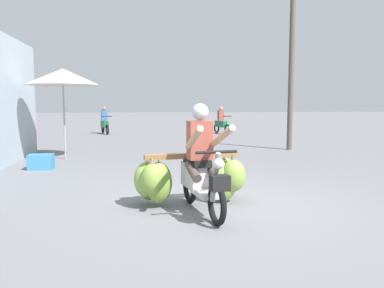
{
  "coord_description": "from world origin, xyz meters",
  "views": [
    {
      "loc": [
        -1.28,
        -5.74,
        1.59
      ],
      "look_at": [
        -0.37,
        0.66,
        0.9
      ],
      "focal_mm": 36.29,
      "sensor_mm": 36.0,
      "label": 1
    }
  ],
  "objects_px": {
    "motorbike_main_loaded": "(194,175)",
    "produce_crate": "(41,162)",
    "motorbike_distant_ahead_right": "(105,123)",
    "market_umbrella_near_shop": "(63,77)",
    "motorbike_distant_ahead_left": "(221,123)",
    "utility_pole": "(291,71)"
  },
  "relations": [
    {
      "from": "motorbike_main_loaded",
      "to": "produce_crate",
      "type": "bearing_deg",
      "value": 129.42
    },
    {
      "from": "motorbike_distant_ahead_right",
      "to": "market_umbrella_near_shop",
      "type": "relative_size",
      "value": 0.62
    },
    {
      "from": "motorbike_distant_ahead_left",
      "to": "market_umbrella_near_shop",
      "type": "relative_size",
      "value": 0.62
    },
    {
      "from": "motorbike_distant_ahead_right",
      "to": "produce_crate",
      "type": "height_order",
      "value": "motorbike_distant_ahead_right"
    },
    {
      "from": "motorbike_main_loaded",
      "to": "motorbike_distant_ahead_left",
      "type": "height_order",
      "value": "motorbike_main_loaded"
    },
    {
      "from": "motorbike_distant_ahead_left",
      "to": "utility_pole",
      "type": "bearing_deg",
      "value": -83.65
    },
    {
      "from": "motorbike_distant_ahead_left",
      "to": "produce_crate",
      "type": "height_order",
      "value": "motorbike_distant_ahead_left"
    },
    {
      "from": "motorbike_distant_ahead_left",
      "to": "market_umbrella_near_shop",
      "type": "bearing_deg",
      "value": -126.95
    },
    {
      "from": "produce_crate",
      "to": "utility_pole",
      "type": "bearing_deg",
      "value": 21.46
    },
    {
      "from": "utility_pole",
      "to": "motorbike_main_loaded",
      "type": "bearing_deg",
      "value": -122.49
    },
    {
      "from": "utility_pole",
      "to": "market_umbrella_near_shop",
      "type": "bearing_deg",
      "value": -169.84
    },
    {
      "from": "motorbike_main_loaded",
      "to": "motorbike_distant_ahead_left",
      "type": "xyz_separation_m",
      "value": [
        3.5,
        13.92,
        0.09
      ]
    },
    {
      "from": "market_umbrella_near_shop",
      "to": "utility_pole",
      "type": "relative_size",
      "value": 0.48
    },
    {
      "from": "motorbike_distant_ahead_left",
      "to": "market_umbrella_near_shop",
      "type": "distance_m",
      "value": 10.72
    },
    {
      "from": "market_umbrella_near_shop",
      "to": "motorbike_distant_ahead_right",
      "type": "bearing_deg",
      "value": 87.7
    },
    {
      "from": "market_umbrella_near_shop",
      "to": "produce_crate",
      "type": "bearing_deg",
      "value": -99.71
    },
    {
      "from": "motorbike_distant_ahead_left",
      "to": "utility_pole",
      "type": "relative_size",
      "value": 0.29
    },
    {
      "from": "motorbike_main_loaded",
      "to": "market_umbrella_near_shop",
      "type": "xyz_separation_m",
      "value": [
        -2.86,
        5.47,
        1.82
      ]
    },
    {
      "from": "market_umbrella_near_shop",
      "to": "produce_crate",
      "type": "relative_size",
      "value": 4.52
    },
    {
      "from": "produce_crate",
      "to": "motorbike_distant_ahead_left",
      "type": "bearing_deg",
      "value": 56.66
    },
    {
      "from": "market_umbrella_near_shop",
      "to": "motorbike_distant_ahead_left",
      "type": "bearing_deg",
      "value": 53.05
    },
    {
      "from": "motorbike_distant_ahead_right",
      "to": "utility_pole",
      "type": "xyz_separation_m",
      "value": [
        6.79,
        -7.91,
        2.09
      ]
    }
  ]
}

